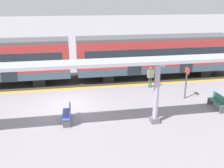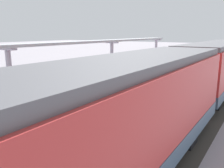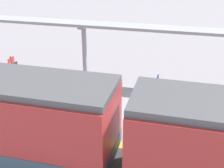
% 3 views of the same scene
% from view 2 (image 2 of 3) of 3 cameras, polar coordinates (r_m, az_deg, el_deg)
% --- Properties ---
extents(ground_plane, '(176.00, 176.00, 0.00)m').
position_cam_2_polar(ground_plane, '(14.81, -0.69, -3.90)').
color(ground_plane, gray).
extents(tactile_edge_strip, '(0.46, 34.70, 0.01)m').
position_cam_2_polar(tactile_edge_strip, '(13.36, 10.60, -5.91)').
color(tactile_edge_strip, gold).
rests_on(tactile_edge_strip, ground).
extents(trackbed, '(3.20, 46.70, 0.01)m').
position_cam_2_polar(trackbed, '(12.80, 18.20, -7.15)').
color(trackbed, '#38332D').
rests_on(trackbed, ground).
extents(train_near_carriage, '(2.65, 13.17, 3.48)m').
position_cam_2_polar(train_near_carriage, '(18.37, 23.93, 4.05)').
color(train_near_carriage, '#B32F2E').
rests_on(train_near_carriage, ground).
extents(train_far_carriage, '(2.65, 13.17, 3.48)m').
position_cam_2_polar(train_far_carriage, '(5.70, -2.13, -11.48)').
color(train_far_carriage, '#B32F2E').
rests_on(train_far_carriage, ground).
extents(canopy_pillar_nearest, '(1.10, 0.44, 3.39)m').
position_cam_2_polar(canopy_pillar_nearest, '(27.87, 10.49, 7.14)').
color(canopy_pillar_nearest, slate).
rests_on(canopy_pillar_nearest, ground).
extents(canopy_pillar_second, '(1.10, 0.44, 3.39)m').
position_cam_2_polar(canopy_pillar_second, '(19.90, -0.05, 5.34)').
color(canopy_pillar_second, slate).
rests_on(canopy_pillar_second, ground).
extents(canopy_pillar_third, '(1.10, 0.44, 3.39)m').
position_cam_2_polar(canopy_pillar_third, '(13.26, -23.26, 0.83)').
color(canopy_pillar_third, slate).
rests_on(canopy_pillar_third, ground).
extents(canopy_beam, '(1.20, 27.96, 0.16)m').
position_cam_2_polar(canopy_beam, '(16.23, -9.04, 9.82)').
color(canopy_beam, '#A8AAB2').
rests_on(canopy_beam, canopy_pillar_nearest).
extents(bench_mid_platform, '(1.51, 0.49, 0.86)m').
position_cam_2_polar(bench_mid_platform, '(23.34, 8.64, 3.06)').
color(bench_mid_platform, maroon).
rests_on(bench_mid_platform, ground).
extents(bench_far_end, '(1.51, 0.47, 0.86)m').
position_cam_2_polar(bench_far_end, '(15.81, -6.82, -1.28)').
color(bench_far_end, '#37499B').
rests_on(bench_far_end, ground).
extents(trash_bin, '(0.48, 0.48, 0.98)m').
position_cam_2_polar(trash_bin, '(20.49, 3.90, 2.03)').
color(trash_bin, '#503D51').
rests_on(trash_bin, ground).
extents(passenger_waiting_near_edge, '(0.28, 0.49, 1.61)m').
position_cam_2_polar(passenger_waiting_near_edge, '(8.46, -11.28, -9.63)').
color(passenger_waiting_near_edge, '#446348').
rests_on(passenger_waiting_near_edge, ground).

